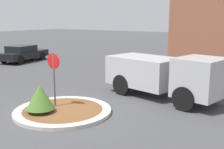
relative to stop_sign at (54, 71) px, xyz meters
name	(u,v)px	position (x,y,z in m)	size (l,w,h in m)	color
ground_plane	(63,112)	(0.57, -0.16, -1.54)	(120.00, 120.00, 0.00)	#474749
traffic_island	(63,111)	(0.57, -0.16, -1.48)	(3.73, 3.73, 0.13)	#BCB7AD
stop_sign	(54,71)	(0.00, 0.00, 0.00)	(0.62, 0.07, 2.26)	#4C4C51
island_shrub	(40,97)	(0.11, -0.85, -0.82)	(1.06, 1.06, 1.06)	brown
utility_truck	(163,74)	(2.90, 3.86, -0.43)	(5.63, 2.94, 2.01)	#B2B2B7
parked_sedan_black	(23,53)	(-11.21, 7.41, -0.84)	(2.61, 4.62, 1.36)	black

